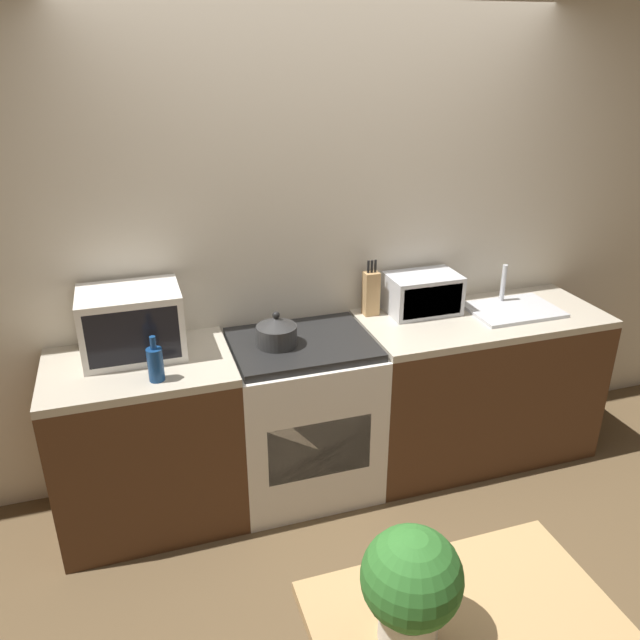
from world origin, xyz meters
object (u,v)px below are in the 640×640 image
(kettle, at_px, (277,331))
(bottle, at_px, (155,363))
(stove_range, at_px, (303,416))
(microwave, at_px, (132,323))
(toaster_oven, at_px, (423,294))

(kettle, relative_size, bottle, 0.95)
(stove_range, distance_m, microwave, 1.03)
(kettle, bearing_deg, bottle, -162.93)
(stove_range, xyz_separation_m, toaster_oven, (0.76, 0.16, 0.56))
(bottle, bearing_deg, kettle, 17.07)
(kettle, height_order, microwave, microwave)
(kettle, height_order, bottle, bottle)
(microwave, bearing_deg, toaster_oven, 1.67)
(stove_range, relative_size, toaster_oven, 2.25)
(kettle, distance_m, bottle, 0.64)
(kettle, bearing_deg, stove_range, 1.44)
(microwave, xyz_separation_m, toaster_oven, (1.58, 0.05, -0.06))
(stove_range, bearing_deg, kettle, -178.56)
(stove_range, height_order, kettle, kettle)
(bottle, bearing_deg, stove_range, 14.37)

